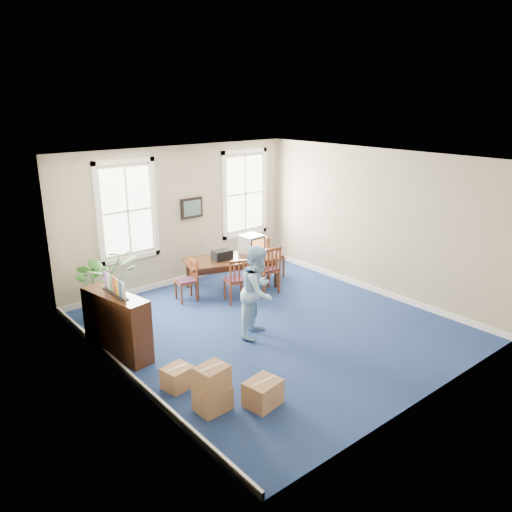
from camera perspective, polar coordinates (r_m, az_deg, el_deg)
floor at (r=9.74m, az=1.81°, el=-7.98°), size 6.50×6.50×0.00m
ceiling at (r=8.84m, az=2.01°, el=11.08°), size 6.50×6.50×0.00m
wall_back at (r=11.71m, az=-8.69°, el=4.57°), size 6.50×0.00×6.50m
wall_front at (r=7.19m, az=19.33°, el=-4.67°), size 6.50×0.00×6.50m
wall_left at (r=7.61m, az=-15.33°, el=-3.04°), size 0.00×6.50×6.50m
wall_right at (r=11.30m, az=13.43°, el=3.82°), size 0.00×6.50×6.50m
baseboard_back at (r=12.12m, az=-8.28°, el=-2.56°), size 6.00×0.04×0.12m
baseboard_left at (r=8.28m, az=-14.26°, el=-13.03°), size 0.04×6.50×0.12m
baseboard_right at (r=11.73m, az=12.81°, el=-3.52°), size 0.04×6.50×0.12m
window_left at (r=11.04m, az=-14.50°, el=5.01°), size 1.40×0.12×2.20m
window_right at (r=12.69m, az=-1.30°, el=7.16°), size 1.40×0.12×2.20m
wall_picture at (r=11.79m, az=-7.34°, el=5.46°), size 0.58×0.06×0.48m
conference_table at (r=11.52m, az=-2.76°, el=-1.91°), size 2.28×1.52×0.71m
crt_tv at (r=11.74m, az=-0.53°, el=1.41°), size 0.50×0.54×0.42m
game_console at (r=11.93m, az=0.68°, el=0.73°), size 0.21×0.24×0.05m
equipment_bag at (r=11.28m, az=-3.91°, el=0.12°), size 0.45×0.31×0.22m
chair_near_left at (r=10.69m, az=-2.32°, el=-2.69°), size 0.56×0.56×0.99m
chair_near_right at (r=11.19m, az=1.17°, el=-1.50°), size 0.53×0.53×1.08m
chair_end_left at (r=10.84m, az=-8.01°, el=-2.80°), size 0.47×0.47×0.91m
chair_end_right at (r=12.21m, az=1.87°, el=0.07°), size 0.55×0.55×1.05m
man at (r=9.08m, az=0.23°, el=-4.05°), size 1.04×0.97×1.71m
credenza at (r=8.82m, az=-15.60°, el=-7.55°), size 0.66×1.46×1.10m
brochure_rack at (r=8.55m, az=-15.87°, el=-3.20°), size 0.36×0.72×0.32m
potted_plant at (r=10.38m, az=-16.86°, el=-2.80°), size 1.39×1.24×1.44m
cardboard_boxes at (r=7.36m, az=-4.25°, el=-13.97°), size 1.40×1.40×0.71m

